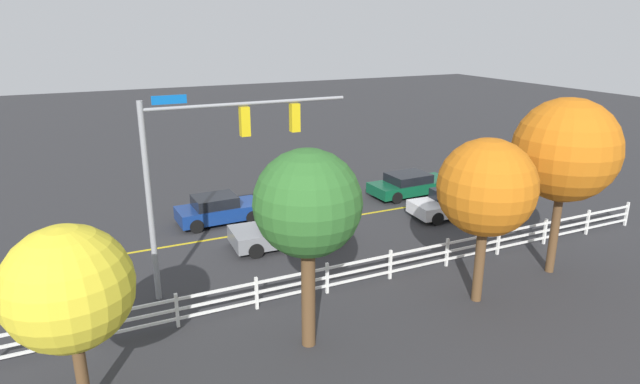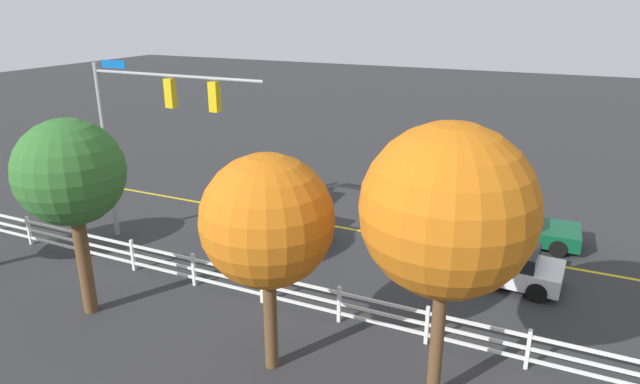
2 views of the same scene
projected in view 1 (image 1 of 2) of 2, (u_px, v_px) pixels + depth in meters
The scene contains 12 objects.
ground_plane at pixel (256, 232), 24.59m from camera, with size 120.00×120.00×0.00m, color #2D2D30.
lane_center_stripe at pixel (334, 219), 26.21m from camera, with size 28.00×0.16×0.01m, color gold.
signal_assembly at pixel (211, 155), 18.08m from camera, with size 7.18×0.38×6.94m.
car_0 at pixel (452, 203), 26.50m from camera, with size 4.16×2.09×1.31m.
car_1 at pixel (218, 209), 25.57m from camera, with size 3.98×1.99×1.35m.
car_2 at pixel (411, 184), 29.72m from camera, with size 4.76×2.13×1.25m.
car_3 at pixel (286, 229), 23.06m from camera, with size 4.61×2.22×1.43m.
white_rail_fence at pixel (390, 264), 19.93m from camera, with size 26.10×0.10×1.15m.
tree_0 at pixel (566, 151), 19.30m from camera, with size 3.76×3.76×6.65m.
tree_1 at pixel (308, 205), 14.72m from camera, with size 3.03×3.03×5.93m.
tree_2 at pixel (68, 289), 12.32m from camera, with size 2.98×2.98×4.82m.
tree_3 at pixel (487, 188), 17.39m from camera, with size 3.21×3.21×5.66m.
Camera 1 is at (7.12, 21.97, 9.12)m, focal length 30.29 mm.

